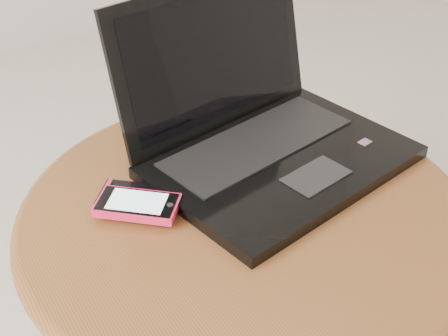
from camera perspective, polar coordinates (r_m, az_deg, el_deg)
table at (r=1.01m, az=1.78°, el=-8.47°), size 0.67×0.67×0.53m
laptop at (r=1.02m, az=3.33°, el=3.37°), size 0.45×0.40×0.26m
phone_black at (r=0.95m, az=-7.56°, el=-2.65°), size 0.13×0.12×0.01m
phone_pink at (r=0.91m, az=-7.75°, el=-3.28°), size 0.13×0.12×0.01m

